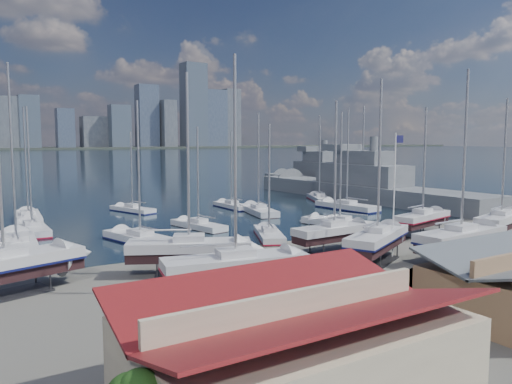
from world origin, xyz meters
TOP-DOWN VIEW (x-y plane):
  - ground at (0.00, -10.00)m, footprint 1400.00×1400.00m
  - water at (0.00, 300.00)m, footprint 1400.00×600.00m
  - shed_red at (-18.00, -26.00)m, footprint 14.70×9.45m
  - sailboat_cradle_0 at (-27.35, -5.04)m, footprint 11.02×5.77m
  - sailboat_cradle_1 at (-13.77, -13.30)m, footprint 10.54×4.83m
  - sailboat_cradle_2 at (-14.25, -6.65)m, footprint 9.94×6.86m
  - sailboat_cradle_3 at (1.56, -11.58)m, footprint 10.05×6.85m
  - sailboat_cradle_4 at (0.89, -6.60)m, footprint 8.81×2.73m
  - sailboat_cradle_5 at (8.09, -15.27)m, footprint 10.63×3.73m
  - sailboat_cradle_6 at (14.74, -5.52)m, footprint 9.09×4.27m
  - sailboat_cradle_7 at (20.69, -11.15)m, footprint 9.61×4.75m
  - sailboat_moored_0 at (-24.99, 9.92)m, footprint 4.45×12.81m
  - sailboat_moored_1 at (-22.30, 19.59)m, footprint 2.95×10.23m
  - sailboat_moored_2 at (-21.50, 28.74)m, footprint 3.75×10.62m
  - sailboat_moored_3 at (-13.58, 7.21)m, footprint 5.43×10.72m
  - sailboat_moored_4 at (-4.77, 11.74)m, footprint 4.04×8.82m
  - sailboat_moored_5 at (-7.13, 29.65)m, footprint 4.93×8.67m
  - sailboat_moored_6 at (-0.70, 2.36)m, footprint 5.89×8.93m
  - sailboat_moored_7 at (7.92, 18.25)m, footprint 5.09×10.55m
  - sailboat_moored_8 at (7.48, 25.50)m, footprint 2.42×8.48m
  - sailboat_moored_9 at (10.81, 3.83)m, footprint 5.72×10.16m
  - sailboat_moored_10 at (21.84, 14.78)m, footprint 4.14×11.20m
  - sailboat_moored_11 at (25.46, 25.92)m, footprint 6.21×9.44m
  - naval_ship_east at (33.16, 23.31)m, footprint 9.42×51.47m
  - naval_ship_west at (41.12, 45.49)m, footprint 8.62×39.34m
  - car_a at (-8.68, -20.64)m, footprint 2.42×4.54m
  - car_b at (-0.73, -18.97)m, footprint 4.39×2.31m
  - car_c at (5.81, -18.37)m, footprint 2.31×4.88m
  - car_d at (7.99, -19.90)m, footprint 3.62×5.78m
  - flagpole at (3.90, -11.28)m, footprint 1.01×0.12m

SIDE VIEW (x-z plane):
  - water at x=0.00m, z-range -0.35..0.05m
  - ground at x=0.00m, z-range 0.00..0.00m
  - sailboat_moored_11 at x=25.46m, z-range -6.57..7.19m
  - sailboat_moored_1 at x=-22.30m, z-range -7.32..7.93m
  - sailboat_moored_3 at x=-13.58m, z-range -7.41..8.03m
  - sailboat_moored_6 at x=-0.70m, z-range -6.20..6.82m
  - sailboat_moored_8 at x=7.48m, z-range -6.02..6.64m
  - sailboat_moored_5 at x=-7.13m, z-range -5.94..6.56m
  - sailboat_moored_10 at x=21.84m, z-range -7.87..8.49m
  - sailboat_moored_0 at x=-24.99m, z-range -9.09..9.72m
  - sailboat_moored_9 at x=10.81m, z-range -7.07..7.72m
  - sailboat_moored_7 at x=7.92m, z-range -7.35..8.00m
  - sailboat_moored_2 at x=-21.50m, z-range -7.54..8.19m
  - sailboat_moored_4 at x=-4.77m, z-range -6.11..6.76m
  - car_c at x=5.81m, z-range 0.00..1.35m
  - car_b at x=-0.73m, z-range 0.00..1.37m
  - car_a at x=-8.68m, z-range 0.00..1.47m
  - car_d at x=7.99m, z-range 0.00..1.56m
  - naval_ship_west at x=41.12m, z-range -7.09..10.42m
  - naval_ship_east at x=33.16m, z-range -7.64..10.98m
  - sailboat_cradle_6 at x=14.74m, z-range -5.17..9.14m
  - sailboat_cradle_4 at x=0.89m, z-range -5.20..9.19m
  - sailboat_cradle_7 at x=20.69m, z-range -5.56..9.63m
  - sailboat_cradle_3 at x=1.56m, z-range -5.90..10.03m
  - sailboat_cradle_2 at x=-14.25m, z-range -5.90..10.04m
  - sailboat_cradle_1 at x=-13.77m, z-range -6.11..10.30m
  - sailboat_cradle_5 at x=8.09m, z-range -6.29..10.51m
  - sailboat_cradle_0 at x=-27.35m, z-range -6.41..10.66m
  - shed_red at x=-18.00m, z-range 0.07..4.57m
  - flagpole at x=3.90m, z-range 0.83..12.22m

